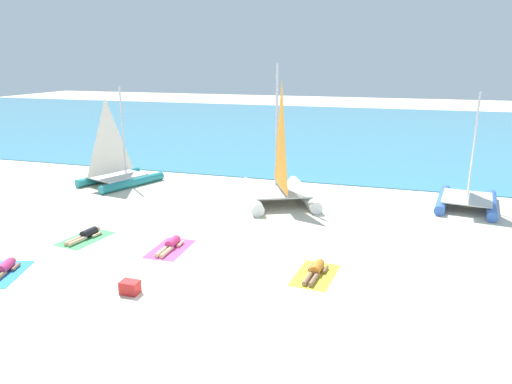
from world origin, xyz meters
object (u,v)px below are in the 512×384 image
object	(u,v)px
sailboat_blue	(468,191)
towel_rightmost	(315,275)
sailboat_teal	(118,170)
towel_center_right	(170,249)
towel_leftmost	(3,274)
sunbather_center_left	(86,235)
cooler_box	(130,287)
sunbather_center_right	(171,245)
sunbather_leftmost	(3,269)
sailboat_white	(278,182)
sunbather_rightmost	(316,270)
towel_center_left	(85,239)

from	to	relation	value
sailboat_blue	towel_rightmost	size ratio (longest dim) A/B	2.56
sailboat_teal	towel_center_right	bearing A→B (deg)	-26.66
towel_center_right	towel_rightmost	world-z (taller)	same
towel_leftmost	towel_center_right	world-z (taller)	same
sunbather_center_left	cooler_box	bearing A→B (deg)	-32.43
towel_rightmost	cooler_box	xyz separation A→B (m)	(-4.61, -2.61, 0.17)
sailboat_teal	towel_leftmost	xyz separation A→B (m)	(2.63, -10.24, -0.72)
sunbather_center_right	cooler_box	world-z (taller)	cooler_box
sailboat_teal	sunbather_leftmost	bearing A→B (deg)	-55.03
sailboat_white	towel_center_right	bearing A→B (deg)	-132.31
sailboat_teal	sunbather_leftmost	distance (m)	10.53
sunbather_rightmost	cooler_box	xyz separation A→B (m)	(-4.62, -2.68, 0.05)
sunbather_center_left	sailboat_teal	bearing A→B (deg)	122.50
sailboat_white	towel_center_left	bearing A→B (deg)	-154.16
sailboat_blue	towel_leftmost	world-z (taller)	sailboat_blue
towel_center_right	sailboat_blue	bearing A→B (deg)	38.45
sunbather_leftmost	sunbather_center_left	world-z (taller)	same
towel_center_left	towel_leftmost	bearing A→B (deg)	-99.46
sailboat_blue	towel_center_left	bearing A→B (deg)	-141.54
sailboat_teal	towel_center_right	world-z (taller)	sailboat_teal
towel_center_left	sunbather_center_left	distance (m)	0.14
towel_center_right	cooler_box	size ratio (longest dim) A/B	3.80
towel_leftmost	cooler_box	world-z (taller)	cooler_box
sailboat_blue	cooler_box	bearing A→B (deg)	-123.30
sailboat_blue	cooler_box	world-z (taller)	sailboat_blue
towel_center_right	towel_rightmost	bearing A→B (deg)	-6.27
sailboat_white	towel_leftmost	xyz separation A→B (m)	(-5.90, -9.77, -0.89)
sunbather_rightmost	sunbather_center_right	bearing A→B (deg)	178.78
towel_center_right	towel_leftmost	bearing A→B (deg)	-140.03
towel_leftmost	towel_center_right	size ratio (longest dim) A/B	1.00
towel_rightmost	cooler_box	distance (m)	5.30
sunbather_rightmost	cooler_box	world-z (taller)	cooler_box
sailboat_blue	towel_rightmost	world-z (taller)	sailboat_blue
sunbather_leftmost	towel_center_left	size ratio (longest dim) A/B	0.81
sunbather_center_right	towel_rightmost	bearing A→B (deg)	-8.62
towel_center_left	sunbather_center_left	world-z (taller)	sunbather_center_left
towel_leftmost	cooler_box	distance (m)	4.28
towel_rightmost	sunbather_rightmost	xyz separation A→B (m)	(0.01, 0.07, 0.13)
sunbather_center_left	towel_center_right	xyz separation A→B (m)	(3.31, -0.03, -0.13)
sunbather_center_left	sunbather_rightmost	bearing A→B (deg)	4.60
sunbather_leftmost	towel_center_right	distance (m)	5.00
sunbather_leftmost	sunbather_center_right	size ratio (longest dim) A/B	0.98
sunbather_leftmost	towel_center_left	world-z (taller)	sunbather_leftmost
towel_leftmost	sunbather_rightmost	world-z (taller)	sunbather_rightmost
sunbather_leftmost	sunbather_rightmost	bearing A→B (deg)	-0.88
towel_leftmost	sunbather_rightmost	xyz separation A→B (m)	(8.89, 2.74, 0.13)
sailboat_blue	towel_center_left	xyz separation A→B (m)	(-13.35, -8.00, -0.72)
towel_leftmost	sunbather_center_left	world-z (taller)	sunbather_center_left
towel_leftmost	sunbather_center_left	distance (m)	3.30
sailboat_white	towel_rightmost	world-z (taller)	sailboat_white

